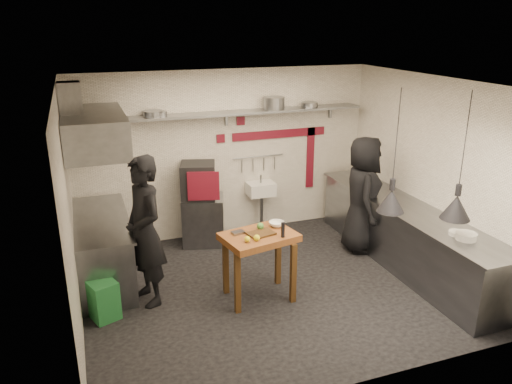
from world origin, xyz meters
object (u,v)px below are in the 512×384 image
object	(u,v)px
green_bin	(104,300)
chef_left	(145,232)
chef_right	(363,195)
combi_oven	(198,181)
oven_stand	(203,220)
prep_table	(259,266)

from	to	relation	value
green_bin	chef_left	xyz separation A→B (m)	(0.58, 0.24, 0.74)
chef_left	chef_right	distance (m)	3.47
combi_oven	green_bin	distance (m)	2.57
oven_stand	combi_oven	bearing A→B (deg)	-158.98
combi_oven	chef_right	world-z (taller)	chef_right
green_bin	prep_table	bearing A→B (deg)	-5.00
prep_table	chef_left	bearing A→B (deg)	151.95
combi_oven	chef_left	bearing A→B (deg)	-108.48
prep_table	combi_oven	bearing A→B (deg)	88.11
prep_table	chef_right	distance (m)	2.27
combi_oven	chef_left	size ratio (longest dim) A/B	0.29
combi_oven	prep_table	distance (m)	2.08
oven_stand	chef_right	distance (m)	2.62
oven_stand	green_bin	distance (m)	2.48
combi_oven	chef_left	distance (m)	1.87
green_bin	chef_left	size ratio (longest dim) A/B	0.25
oven_stand	combi_oven	distance (m)	0.69
green_bin	combi_oven	bearing A→B (deg)	47.15
green_bin	chef_left	bearing A→B (deg)	22.68
oven_stand	prep_table	xyz separation A→B (m)	(0.26, -1.96, 0.06)
oven_stand	green_bin	world-z (taller)	oven_stand
prep_table	chef_left	distance (m)	1.55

